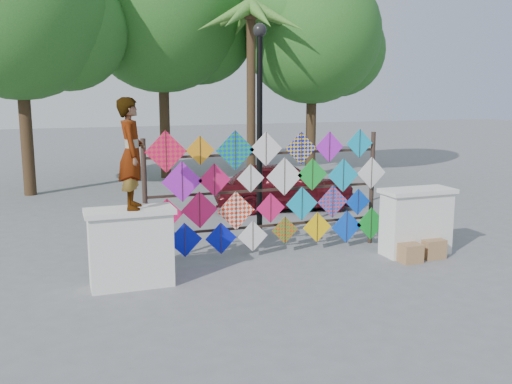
% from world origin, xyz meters
% --- Properties ---
extents(ground, '(80.00, 80.00, 0.00)m').
position_xyz_m(ground, '(0.00, 0.00, 0.00)').
color(ground, slate).
rests_on(ground, ground).
extents(parapet_left, '(1.40, 0.65, 1.28)m').
position_xyz_m(parapet_left, '(-2.70, -0.20, 0.65)').
color(parapet_left, silver).
rests_on(parapet_left, ground).
extents(parapet_right, '(1.40, 0.65, 1.28)m').
position_xyz_m(parapet_right, '(2.70, -0.20, 0.65)').
color(parapet_right, silver).
rests_on(parapet_right, ground).
extents(kite_rack, '(4.89, 0.24, 2.44)m').
position_xyz_m(kite_rack, '(0.06, 0.73, 1.23)').
color(kite_rack, black).
rests_on(kite_rack, ground).
extents(tree_west, '(5.85, 5.20, 8.01)m').
position_xyz_m(tree_west, '(-4.40, 9.03, 5.38)').
color(tree_west, '#412C1B').
rests_on(tree_west, ground).
extents(tree_mid, '(6.30, 5.60, 8.61)m').
position_xyz_m(tree_mid, '(0.11, 11.03, 5.77)').
color(tree_mid, '#412C1B').
rests_on(tree_mid, ground).
extents(tree_east, '(5.40, 4.80, 7.42)m').
position_xyz_m(tree_east, '(5.09, 9.53, 4.99)').
color(tree_east, '#412C1B').
rests_on(tree_east, ground).
extents(palm_tree, '(3.62, 3.62, 5.83)m').
position_xyz_m(palm_tree, '(2.20, 8.00, 4.95)').
color(palm_tree, '#412C1B').
rests_on(palm_tree, ground).
extents(vendor_woman, '(0.52, 0.70, 1.75)m').
position_xyz_m(vendor_woman, '(-2.63, -0.20, 2.15)').
color(vendor_woman, '#99999E').
rests_on(vendor_woman, parapet_left).
extents(sedan, '(3.92, 2.16, 1.26)m').
position_xyz_m(sedan, '(1.93, 4.56, 0.63)').
color(sedan, '#4D0D14').
rests_on(sedan, ground).
extents(lamppost, '(0.28, 0.28, 4.46)m').
position_xyz_m(lamppost, '(0.30, 2.00, 2.69)').
color(lamppost, black).
rests_on(lamppost, ground).
extents(cardboard_box_near, '(0.39, 0.35, 0.35)m').
position_xyz_m(cardboard_box_near, '(2.30, -0.61, 0.17)').
color(cardboard_box_near, '#A68150').
rests_on(cardboard_box_near, ground).
extents(cardboard_box_far, '(0.43, 0.40, 0.36)m').
position_xyz_m(cardboard_box_far, '(2.85, -0.50, 0.18)').
color(cardboard_box_far, '#A68150').
rests_on(cardboard_box_far, ground).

